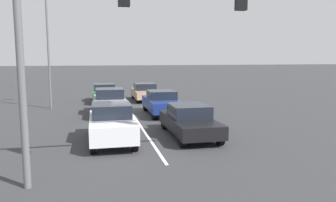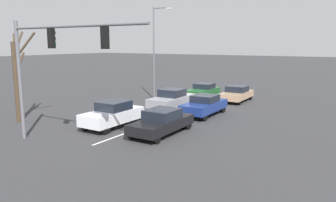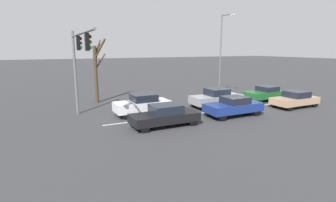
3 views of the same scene
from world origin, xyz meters
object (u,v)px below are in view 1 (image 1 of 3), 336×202
car_white_midlane_front (112,123)px  car_tan_leftlane_third (145,92)px  car_gray_midlane_second (110,102)px  car_black_leftlane_front (189,121)px  car_navy_leftlane_second (162,102)px  street_lamp_right_shoulder (51,38)px  traffic_signal_gantry (117,18)px  car_darkgreen_midlane_third (105,93)px

car_white_midlane_front → car_tan_leftlane_third: 13.36m
car_gray_midlane_second → car_tan_leftlane_third: (-3.17, -6.09, -0.10)m
car_black_leftlane_front → car_gray_midlane_second: car_gray_midlane_second is taller
car_navy_leftlane_second → street_lamp_right_shoulder: size_ratio=0.53×
car_gray_midlane_second → car_white_midlane_front: bearing=88.1°
car_white_midlane_front → car_black_leftlane_front: size_ratio=0.94×
car_white_midlane_front → traffic_signal_gantry: size_ratio=0.50×
car_white_midlane_front → car_tan_leftlane_third: (-3.40, -12.93, -0.11)m
car_tan_leftlane_third → street_lamp_right_shoulder: (6.87, 2.84, 4.13)m
car_darkgreen_midlane_third → car_tan_leftlane_third: (-3.30, -0.08, -0.01)m
traffic_signal_gantry → street_lamp_right_shoulder: size_ratio=1.02×
traffic_signal_gantry → street_lamp_right_shoulder: 14.97m
traffic_signal_gantry → car_darkgreen_midlane_third: bearing=-90.4°
car_black_leftlane_front → car_tan_leftlane_third: size_ratio=1.08×
car_gray_midlane_second → street_lamp_right_shoulder: size_ratio=0.55×
car_white_midlane_front → car_navy_leftlane_second: car_white_midlane_front is taller
car_white_midlane_front → street_lamp_right_shoulder: size_ratio=0.50×
car_black_leftlane_front → car_tan_leftlane_third: 12.67m
car_white_midlane_front → car_gray_midlane_second: car_white_midlane_front is taller
car_navy_leftlane_second → car_darkgreen_midlane_third: (3.31, -6.74, -0.04)m
car_gray_midlane_second → car_navy_leftlane_second: 3.27m
car_gray_midlane_second → traffic_signal_gantry: (0.24, 11.31, 3.81)m
car_darkgreen_midlane_third → car_gray_midlane_second: bearing=91.2°
car_white_midlane_front → car_darkgreen_midlane_third: size_ratio=1.02×
car_black_leftlane_front → traffic_signal_gantry: size_ratio=0.53×
car_white_midlane_front → car_tan_leftlane_third: car_white_midlane_front is taller
car_navy_leftlane_second → car_darkgreen_midlane_third: 7.51m
car_white_midlane_front → car_gray_midlane_second: size_ratio=0.92×
traffic_signal_gantry → street_lamp_right_shoulder: street_lamp_right_shoulder is taller
traffic_signal_gantry → car_tan_leftlane_third: bearing=-101.1°
car_tan_leftlane_third → traffic_signal_gantry: 18.16m
car_navy_leftlane_second → street_lamp_right_shoulder: (6.89, -3.98, 4.08)m
car_white_midlane_front → car_gray_midlane_second: (-0.23, -6.84, -0.01)m
car_darkgreen_midlane_third → car_white_midlane_front: bearing=89.6°
car_gray_midlane_second → street_lamp_right_shoulder: bearing=-41.2°
car_gray_midlane_second → traffic_signal_gantry: size_ratio=0.54×
car_gray_midlane_second → car_navy_leftlane_second: bearing=167.0°
car_black_leftlane_front → traffic_signal_gantry: 7.06m
traffic_signal_gantry → street_lamp_right_shoulder: bearing=-76.6°
car_gray_midlane_second → car_darkgreen_midlane_third: 6.01m
car_white_midlane_front → car_navy_leftlane_second: 6.99m
car_gray_midlane_second → car_darkgreen_midlane_third: (0.13, -6.00, -0.09)m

